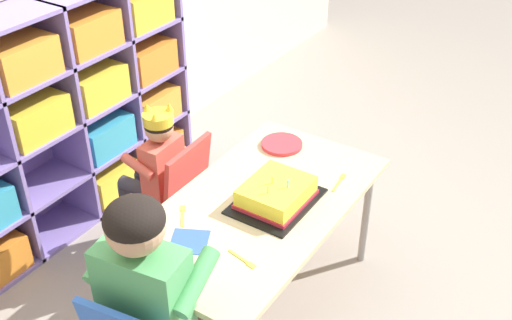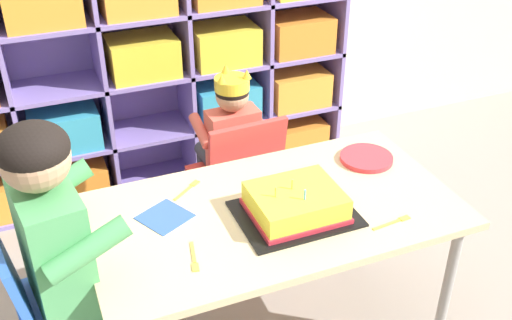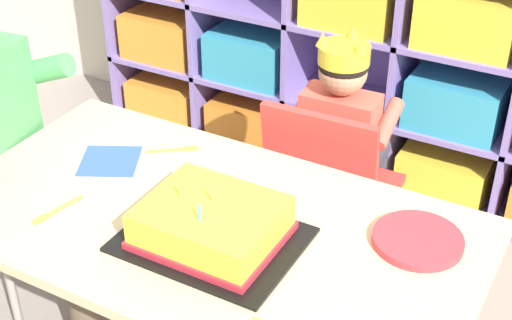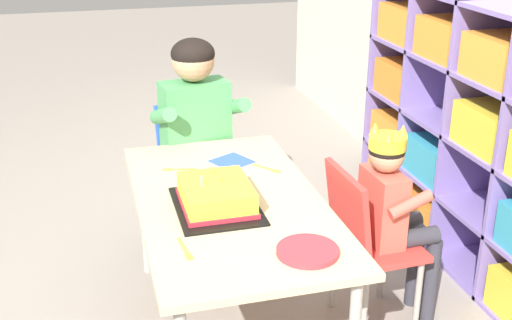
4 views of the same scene
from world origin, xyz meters
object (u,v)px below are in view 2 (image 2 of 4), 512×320
paper_plate_stack (366,158)px  fork_near_child_seat (188,189)px  classroom_chair_blue (240,173)px  activity_table (273,220)px  birthday_cake_on_tray (295,205)px  fork_at_table_front_edge (394,222)px  classroom_chair_adult_side (49,304)px  child_with_crown (229,136)px  fork_beside_plate_stack (194,258)px  adult_helper_seated (75,239)px

paper_plate_stack → fork_near_child_seat: (-0.67, 0.07, -0.01)m
paper_plate_stack → classroom_chair_blue: bearing=135.0°
activity_table → birthday_cake_on_tray: (0.05, -0.06, 0.09)m
activity_table → fork_at_table_front_edge: bearing=-33.7°
classroom_chair_adult_side → fork_at_table_front_edge: size_ratio=4.96×
child_with_crown → fork_at_table_front_edge: bearing=104.3°
classroom_chair_blue → birthday_cake_on_tray: (-0.02, -0.57, 0.23)m
paper_plate_stack → fork_beside_plate_stack: 0.81m
adult_helper_seated → fork_at_table_front_edge: size_ratio=7.26×
fork_beside_plate_stack → fork_at_table_front_edge: (0.64, -0.07, 0.00)m
classroom_chair_adult_side → activity_table: bearing=-97.9°
child_with_crown → fork_beside_plate_stack: child_with_crown is taller
adult_helper_seated → paper_plate_stack: 1.08m
fork_at_table_front_edge → fork_near_child_seat: bearing=-43.8°
paper_plate_stack → activity_table: bearing=-161.4°
adult_helper_seated → fork_near_child_seat: 0.45m
activity_table → adult_helper_seated: bearing=178.8°
adult_helper_seated → child_with_crown: bearing=-57.1°
fork_near_child_seat → fork_at_table_front_edge: bearing=104.8°
activity_table → child_with_crown: child_with_crown is taller
activity_table → paper_plate_stack: bearing=18.6°
classroom_chair_adult_side → paper_plate_stack: 1.20m
adult_helper_seated → fork_at_table_front_edge: adult_helper_seated is taller
adult_helper_seated → fork_at_table_front_edge: bearing=-111.6°
activity_table → paper_plate_stack: 0.47m
classroom_chair_blue → paper_plate_stack: 0.55m
activity_table → birthday_cake_on_tray: bearing=-49.5°
classroom_chair_blue → fork_near_child_seat: 0.47m
activity_table → fork_beside_plate_stack: fork_beside_plate_stack is taller
birthday_cake_on_tray → activity_table: bearing=130.5°
activity_table → adult_helper_seated: 0.64m
classroom_chair_blue → activity_table: bearing=79.3°
birthday_cake_on_tray → fork_at_table_front_edge: size_ratio=2.63×
birthday_cake_on_tray → fork_near_child_seat: birthday_cake_on_tray is taller
fork_at_table_front_edge → adult_helper_seated: bearing=-19.4°
classroom_chair_blue → child_with_crown: 0.16m
classroom_chair_blue → adult_helper_seated: bearing=32.9°
classroom_chair_adult_side → paper_plate_stack: classroom_chair_adult_side is taller
child_with_crown → adult_helper_seated: adult_helper_seated is taller
classroom_chair_adult_side → birthday_cake_on_tray: size_ratio=1.89×
child_with_crown → paper_plate_stack: (0.37, -0.48, 0.07)m
birthday_cake_on_tray → fork_at_table_front_edge: birthday_cake_on_tray is taller
activity_table → classroom_chair_adult_side: 0.75m
child_with_crown → fork_beside_plate_stack: bearing=60.7°
fork_near_child_seat → classroom_chair_adult_side: bearing=-14.5°
activity_table → child_with_crown: size_ratio=1.44×
activity_table → classroom_chair_blue: bearing=81.8°
fork_near_child_seat → fork_at_table_front_edge: same height
birthday_cake_on_tray → paper_plate_stack: bearing=27.9°
classroom_chair_blue → classroom_chair_adult_side: size_ratio=0.96×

